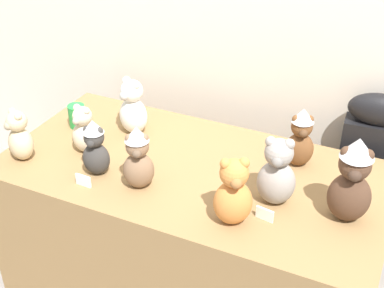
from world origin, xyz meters
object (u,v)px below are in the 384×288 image
at_px(teddy_bear_ginger, 233,193).
at_px(teddy_bear_ash, 277,173).
at_px(teddy_bear_chestnut, 300,138).
at_px(teddy_bear_cocoa, 352,181).
at_px(teddy_bear_charcoal, 95,148).
at_px(display_table, 192,234).
at_px(teddy_bear_sand, 19,137).
at_px(party_cup_green, 77,116).
at_px(instrument_case, 364,184).
at_px(teddy_bear_mocha, 138,158).
at_px(teddy_bear_cream, 84,130).
at_px(teddy_bear_snow, 133,108).

distance_m(teddy_bear_ginger, teddy_bear_ash, 0.21).
bearing_deg(teddy_bear_ash, teddy_bear_chestnut, 77.13).
bearing_deg(teddy_bear_cocoa, teddy_bear_charcoal, 177.91).
height_order(teddy_bear_ginger, teddy_bear_charcoal, teddy_bear_ginger).
relative_size(display_table, teddy_bear_sand, 6.94).
height_order(teddy_bear_ash, party_cup_green, teddy_bear_ash).
bearing_deg(instrument_case, teddy_bear_ash, -118.89).
bearing_deg(teddy_bear_mocha, teddy_bear_chestnut, 11.03).
distance_m(teddy_bear_cream, party_cup_green, 0.24).
bearing_deg(teddy_bear_ash, instrument_case, 54.99).
distance_m(teddy_bear_snow, teddy_bear_chestnut, 0.77).
xyz_separation_m(teddy_bear_sand, teddy_bear_mocha, (0.56, 0.04, 0.02)).
relative_size(display_table, teddy_bear_mocha, 5.96).
relative_size(display_table, teddy_bear_chestnut, 6.10).
distance_m(instrument_case, party_cup_green, 1.41).
bearing_deg(display_table, teddy_bear_cream, -171.25).
height_order(teddy_bear_cream, teddy_bear_cocoa, teddy_bear_cocoa).
relative_size(display_table, teddy_bear_snow, 5.98).
distance_m(teddy_bear_cream, teddy_bear_sand, 0.27).
bearing_deg(teddy_bear_ginger, teddy_bear_cream, 137.38).
height_order(instrument_case, teddy_bear_sand, instrument_case).
bearing_deg(party_cup_green, display_table, -8.20).
bearing_deg(teddy_bear_mocha, teddy_bear_sand, 156.39).
height_order(instrument_case, teddy_bear_ash, teddy_bear_ash).
bearing_deg(instrument_case, teddy_bear_snow, -164.27).
height_order(teddy_bear_ginger, party_cup_green, teddy_bear_ginger).
distance_m(display_table, teddy_bear_snow, 0.64).
bearing_deg(teddy_bear_cocoa, teddy_bear_cream, 170.77).
xyz_separation_m(teddy_bear_ash, teddy_bear_charcoal, (-0.72, -0.12, -0.01)).
xyz_separation_m(teddy_bear_snow, teddy_bear_chestnut, (0.77, 0.06, 0.00)).
distance_m(teddy_bear_sand, teddy_bear_ginger, 0.97).
bearing_deg(teddy_bear_ginger, teddy_bear_mocha, 143.83).
height_order(teddy_bear_snow, teddy_bear_chestnut, teddy_bear_snow).
bearing_deg(teddy_bear_ginger, teddy_bear_sand, 149.74).
distance_m(teddy_bear_sand, teddy_bear_charcoal, 0.36).
distance_m(teddy_bear_cocoa, teddy_bear_ash, 0.27).
xyz_separation_m(teddy_bear_snow, teddy_bear_ginger, (0.65, -0.41, 0.00)).
bearing_deg(party_cup_green, instrument_case, 18.90).
xyz_separation_m(teddy_bear_mocha, teddy_bear_chestnut, (0.53, 0.42, -0.00)).
xyz_separation_m(display_table, instrument_case, (0.66, 0.54, 0.13)).
relative_size(teddy_bear_mocha, teddy_bear_chestnut, 1.02).
height_order(instrument_case, teddy_bear_charcoal, teddy_bear_charcoal).
xyz_separation_m(instrument_case, teddy_bear_sand, (-1.36, -0.78, 0.35)).
bearing_deg(instrument_case, teddy_bear_cocoa, -95.51).
bearing_deg(teddy_bear_cream, instrument_case, 36.32).
xyz_separation_m(teddy_bear_snow, teddy_bear_ash, (0.76, -0.23, 0.01)).
relative_size(display_table, teddy_bear_charcoal, 6.51).
bearing_deg(teddy_bear_charcoal, teddy_bear_cream, 126.65).
xyz_separation_m(teddy_bear_mocha, party_cup_green, (-0.51, 0.30, -0.08)).
bearing_deg(instrument_case, teddy_bear_charcoal, -148.13).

